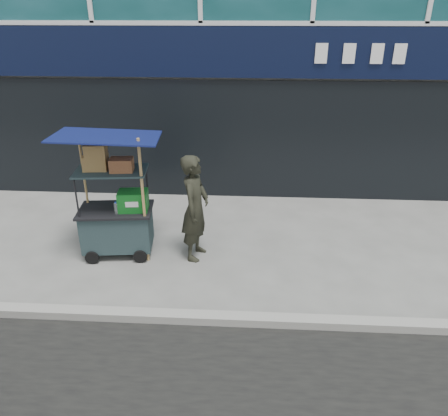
{
  "coord_description": "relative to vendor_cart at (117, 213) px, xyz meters",
  "views": [
    {
      "loc": [
        0.93,
        -4.65,
        3.71
      ],
      "look_at": [
        0.58,
        1.2,
        0.97
      ],
      "focal_mm": 35.0,
      "sensor_mm": 36.0,
      "label": 1
    }
  ],
  "objects": [
    {
      "name": "ground",
      "position": [
        1.13,
        -1.44,
        -0.72
      ],
      "size": [
        80.0,
        80.0,
        0.0
      ],
      "primitive_type": "plane",
      "color": "#62625E",
      "rests_on": "ground"
    },
    {
      "name": "curb",
      "position": [
        1.13,
        -1.64,
        -0.66
      ],
      "size": [
        80.0,
        0.18,
        0.12
      ],
      "primitive_type": "cube",
      "color": "gray",
      "rests_on": "ground"
    },
    {
      "name": "vendor_cart",
      "position": [
        0.0,
        0.0,
        0.0
      ],
      "size": [
        1.62,
        1.22,
        2.05
      ],
      "rotation": [
        0.0,
        0.0,
        0.1
      ],
      "color": "#19292A",
      "rests_on": "ground"
    },
    {
      "name": "vendor_man",
      "position": [
        1.25,
        -0.02,
        0.13
      ],
      "size": [
        0.53,
        0.69,
        1.71
      ],
      "primitive_type": "imported",
      "rotation": [
        0.0,
        0.0,
        1.36
      ],
      "color": "black",
      "rests_on": "ground"
    }
  ]
}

